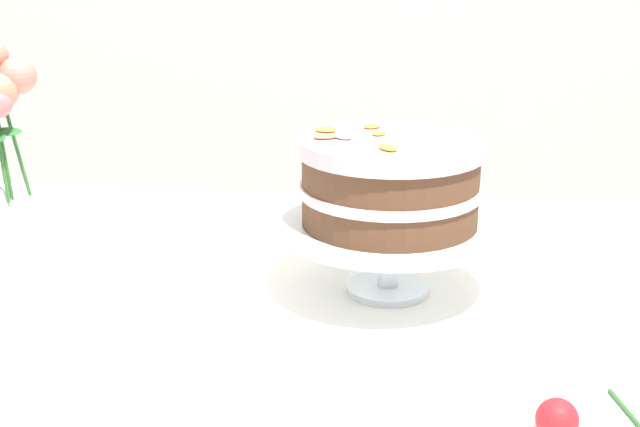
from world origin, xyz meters
TOP-DOWN VIEW (x-y plane):
  - dining_table at (0.00, -0.03)m, footprint 1.40×1.00m
  - linen_napkin at (0.15, 0.04)m, footprint 0.38×0.38m
  - cake_stand at (0.15, 0.04)m, footprint 0.29×0.29m
  - layer_cake at (0.15, 0.04)m, footprint 0.24×0.24m
  - flower_vase at (-0.40, 0.08)m, footprint 0.11×0.10m
  - fallen_rose at (0.32, -0.29)m, footprint 0.13×0.16m

SIDE VIEW (x-z plane):
  - dining_table at x=0.00m, z-range 0.28..1.02m
  - linen_napkin at x=0.15m, z-range 0.74..0.74m
  - fallen_rose at x=0.32m, z-range 0.74..0.78m
  - cake_stand at x=0.15m, z-range 0.77..0.87m
  - flower_vase at x=-0.40m, z-range 0.73..1.05m
  - layer_cake at x=0.15m, z-range 0.84..0.96m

